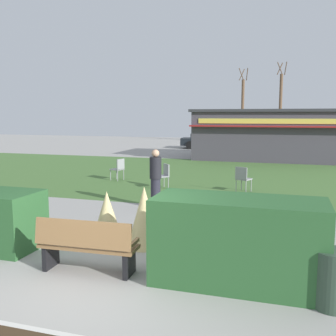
{
  "coord_description": "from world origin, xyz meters",
  "views": [
    {
      "loc": [
        2.79,
        -5.13,
        2.65
      ],
      "look_at": [
        -0.15,
        4.41,
        1.3
      ],
      "focal_mm": 41.49,
      "sensor_mm": 36.0,
      "label": 1
    }
  ],
  "objects_px": {
    "food_kiosk": "(269,134)",
    "cafe_chair_center": "(164,174)",
    "trash_bin": "(333,279)",
    "cafe_chair_east": "(243,177)",
    "park_bench": "(87,245)",
    "tree_center_bg": "(243,110)",
    "parked_car_west_slot": "(207,140)",
    "cafe_chair_west": "(119,168)",
    "tree_right_bg": "(280,108)",
    "person_strolling": "(156,178)"
  },
  "relations": [
    {
      "from": "food_kiosk",
      "to": "cafe_chair_east",
      "type": "bearing_deg",
      "value": -91.99
    },
    {
      "from": "parked_car_west_slot",
      "to": "park_bench",
      "type": "bearing_deg",
      "value": -83.21
    },
    {
      "from": "trash_bin",
      "to": "cafe_chair_east",
      "type": "xyz_separation_m",
      "value": [
        -2.11,
        7.91,
        0.12
      ]
    },
    {
      "from": "cafe_chair_east",
      "to": "tree_right_bg",
      "type": "height_order",
      "value": "tree_right_bg"
    },
    {
      "from": "park_bench",
      "to": "parked_car_west_slot",
      "type": "height_order",
      "value": "parked_car_west_slot"
    },
    {
      "from": "park_bench",
      "to": "parked_car_west_slot",
      "type": "bearing_deg",
      "value": 96.79
    },
    {
      "from": "cafe_chair_west",
      "to": "tree_right_bg",
      "type": "bearing_deg",
      "value": 75.87
    },
    {
      "from": "person_strolling",
      "to": "tree_right_bg",
      "type": "relative_size",
      "value": 0.23
    },
    {
      "from": "cafe_chair_west",
      "to": "person_strolling",
      "type": "distance_m",
      "value": 5.02
    },
    {
      "from": "person_strolling",
      "to": "tree_center_bg",
      "type": "bearing_deg",
      "value": -119.66
    },
    {
      "from": "cafe_chair_west",
      "to": "cafe_chair_east",
      "type": "xyz_separation_m",
      "value": [
        5.13,
        -1.0,
        0.0
      ]
    },
    {
      "from": "park_bench",
      "to": "cafe_chair_west",
      "type": "distance_m",
      "value": 9.47
    },
    {
      "from": "cafe_chair_center",
      "to": "tree_right_bg",
      "type": "relative_size",
      "value": 0.12
    },
    {
      "from": "park_bench",
      "to": "parked_car_west_slot",
      "type": "distance_m",
      "value": 25.33
    },
    {
      "from": "cafe_chair_center",
      "to": "tree_center_bg",
      "type": "relative_size",
      "value": 0.13
    },
    {
      "from": "tree_right_bg",
      "to": "tree_center_bg",
      "type": "xyz_separation_m",
      "value": [
        -3.52,
        0.68,
        -0.18
      ]
    },
    {
      "from": "cafe_chair_east",
      "to": "food_kiosk",
      "type": "bearing_deg",
      "value": 88.01
    },
    {
      "from": "cafe_chair_east",
      "to": "cafe_chair_center",
      "type": "bearing_deg",
      "value": -177.89
    },
    {
      "from": "park_bench",
      "to": "tree_right_bg",
      "type": "xyz_separation_m",
      "value": [
        2.42,
        31.99,
        2.88
      ]
    },
    {
      "from": "person_strolling",
      "to": "parked_car_west_slot",
      "type": "relative_size",
      "value": 0.39
    },
    {
      "from": "trash_bin",
      "to": "tree_right_bg",
      "type": "xyz_separation_m",
      "value": [
        -1.41,
        32.06,
        2.95
      ]
    },
    {
      "from": "food_kiosk",
      "to": "cafe_chair_center",
      "type": "xyz_separation_m",
      "value": [
        -3.22,
        -10.98,
        -0.98
      ]
    },
    {
      "from": "food_kiosk",
      "to": "person_strolling",
      "type": "distance_m",
      "value": 14.14
    },
    {
      "from": "cafe_chair_east",
      "to": "parked_car_west_slot",
      "type": "xyz_separation_m",
      "value": [
        -4.72,
        17.31,
        0.12
      ]
    },
    {
      "from": "trash_bin",
      "to": "person_strolling",
      "type": "bearing_deg",
      "value": 131.1
    },
    {
      "from": "trash_bin",
      "to": "cafe_chair_east",
      "type": "bearing_deg",
      "value": 104.94
    },
    {
      "from": "trash_bin",
      "to": "food_kiosk",
      "type": "height_order",
      "value": "food_kiosk"
    },
    {
      "from": "cafe_chair_west",
      "to": "cafe_chair_center",
      "type": "xyz_separation_m",
      "value": [
        2.29,
        -1.11,
        0.0
      ]
    },
    {
      "from": "food_kiosk",
      "to": "cafe_chair_west",
      "type": "bearing_deg",
      "value": -119.17
    },
    {
      "from": "cafe_chair_east",
      "to": "person_strolling",
      "type": "xyz_separation_m",
      "value": [
        -2.15,
        -3.02,
        0.33
      ]
    },
    {
      "from": "park_bench",
      "to": "tree_center_bg",
      "type": "xyz_separation_m",
      "value": [
        -1.09,
        32.67,
        2.7
      ]
    },
    {
      "from": "food_kiosk",
      "to": "cafe_chair_west",
      "type": "distance_m",
      "value": 11.35
    },
    {
      "from": "park_bench",
      "to": "tree_center_bg",
      "type": "distance_m",
      "value": 32.8
    },
    {
      "from": "cafe_chair_center",
      "to": "tree_center_bg",
      "type": "distance_m",
      "value": 25.08
    },
    {
      "from": "person_strolling",
      "to": "cafe_chair_east",
      "type": "bearing_deg",
      "value": -156.44
    },
    {
      "from": "cafe_chair_east",
      "to": "parked_car_west_slot",
      "type": "bearing_deg",
      "value": 105.26
    },
    {
      "from": "tree_right_bg",
      "to": "tree_center_bg",
      "type": "relative_size",
      "value": 1.05
    },
    {
      "from": "cafe_chair_west",
      "to": "park_bench",
      "type": "bearing_deg",
      "value": -68.91
    },
    {
      "from": "cafe_chair_east",
      "to": "tree_right_bg",
      "type": "relative_size",
      "value": 0.12
    },
    {
      "from": "trash_bin",
      "to": "tree_center_bg",
      "type": "height_order",
      "value": "tree_center_bg"
    },
    {
      "from": "food_kiosk",
      "to": "cafe_chair_center",
      "type": "distance_m",
      "value": 11.48
    },
    {
      "from": "cafe_chair_east",
      "to": "tree_right_bg",
      "type": "xyz_separation_m",
      "value": [
        0.7,
        24.15,
        2.83
      ]
    },
    {
      "from": "cafe_chair_center",
      "to": "trash_bin",
      "type": "bearing_deg",
      "value": -57.61
    },
    {
      "from": "trash_bin",
      "to": "cafe_chair_center",
      "type": "xyz_separation_m",
      "value": [
        -4.95,
        7.8,
        0.12
      ]
    },
    {
      "from": "tree_right_bg",
      "to": "cafe_chair_west",
      "type": "bearing_deg",
      "value": -104.13
    },
    {
      "from": "cafe_chair_west",
      "to": "tree_center_bg",
      "type": "xyz_separation_m",
      "value": [
        2.31,
        23.83,
        2.65
      ]
    },
    {
      "from": "park_bench",
      "to": "parked_car_west_slot",
      "type": "xyz_separation_m",
      "value": [
        -3.0,
        25.15,
        0.16
      ]
    },
    {
      "from": "food_kiosk",
      "to": "tree_right_bg",
      "type": "height_order",
      "value": "tree_right_bg"
    },
    {
      "from": "food_kiosk",
      "to": "parked_car_west_slot",
      "type": "height_order",
      "value": "food_kiosk"
    },
    {
      "from": "park_bench",
      "to": "cafe_chair_center",
      "type": "distance_m",
      "value": 7.81
    }
  ]
}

